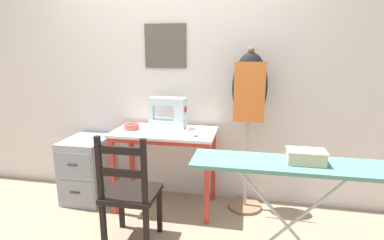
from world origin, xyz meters
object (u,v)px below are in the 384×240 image
ironing_board (292,170)px  fabric_bowl (132,126)px  thread_spool_near_machine (188,129)px  storage_box (306,157)px  wooden_chair (130,194)px  dress_form (249,97)px  sewing_machine (170,114)px  scissors (198,135)px  filing_cabinet (89,168)px

ironing_board → fabric_bowl: bearing=149.6°
thread_spool_near_machine → storage_box: 1.24m
wooden_chair → dress_form: dress_form is taller
sewing_machine → fabric_bowl: bearing=-159.1°
storage_box → dress_form: bearing=110.8°
fabric_bowl → wooden_chair: size_ratio=0.16×
storage_box → sewing_machine: bearing=139.9°
scissors → ironing_board: bearing=-45.2°
ironing_board → storage_box: (0.07, 0.01, 0.09)m
fabric_bowl → dress_form: size_ratio=0.09×
scissors → filing_cabinet: bearing=173.1°
thread_spool_near_machine → filing_cabinet: 1.14m
dress_form → ironing_board: bearing=-73.3°
dress_form → ironing_board: (0.28, -0.93, -0.31)m
scissors → thread_spool_near_machine: thread_spool_near_machine is taller
sewing_machine → ironing_board: size_ratio=0.29×
sewing_machine → dress_form: 0.77m
dress_form → sewing_machine: bearing=-179.9°
thread_spool_near_machine → storage_box: bearing=-43.4°
sewing_machine → ironing_board: (1.02, -0.93, -0.12)m
thread_spool_near_machine → wooden_chair: wooden_chair is taller
thread_spool_near_machine → filing_cabinet: bearing=-179.4°
scissors → dress_form: size_ratio=0.09×
thread_spool_near_machine → dress_form: 0.63m
fabric_bowl → dress_form: bearing=6.9°
sewing_machine → thread_spool_near_machine: bearing=-20.1°
thread_spool_near_machine → dress_form: bearing=7.5°
thread_spool_near_machine → dress_form: (0.55, 0.07, 0.31)m
scissors → thread_spool_near_machine: (-0.13, 0.15, 0.02)m
fabric_bowl → thread_spool_near_machine: bearing=6.3°
ironing_board → filing_cabinet: bearing=155.6°
scissors → storage_box: (0.77, -0.70, 0.11)m
scissors → dress_form: bearing=27.9°
sewing_machine → storage_box: size_ratio=1.59×
wooden_chair → filing_cabinet: wooden_chair is taller
sewing_machine → scissors: bearing=-34.6°
filing_cabinet → sewing_machine: bearing=5.4°
wooden_chair → storage_box: (1.22, -0.19, 0.45)m
thread_spool_near_machine → ironing_board: bearing=-46.0°
wooden_chair → dress_form: (0.86, 0.73, 0.67)m
wooden_chair → filing_cabinet: (-0.73, 0.65, -0.11)m
thread_spool_near_machine → fabric_bowl: bearing=-173.7°
wooden_chair → scissors: bearing=49.0°
sewing_machine → dress_form: bearing=0.1°
fabric_bowl → ironing_board: bearing=-30.4°
fabric_bowl → thread_spool_near_machine: size_ratio=4.05×
wooden_chair → thread_spool_near_machine: bearing=64.6°
fabric_bowl → wooden_chair: wooden_chair is taller
thread_spool_near_machine → filing_cabinet: thread_spool_near_machine is taller
filing_cabinet → dress_form: 1.77m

